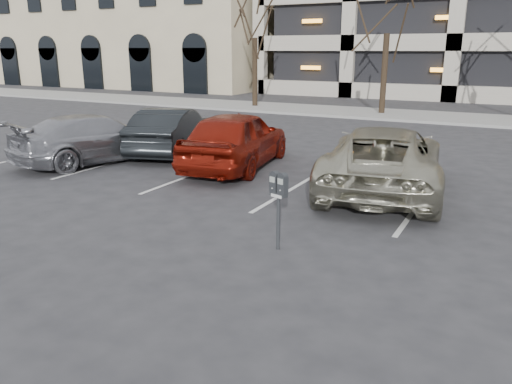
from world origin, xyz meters
name	(u,v)px	position (x,y,z in m)	size (l,w,h in m)	color
ground	(323,220)	(0.00, 0.00, 0.00)	(140.00, 140.00, 0.00)	#28282B
sidewalk	(446,118)	(0.00, 16.00, 0.06)	(80.00, 4.00, 0.12)	gray
stall_lines	(302,183)	(-1.40, 2.30, 0.01)	(16.90, 5.20, 0.00)	silver
parking_meter	(279,192)	(-0.14, -1.69, 0.96)	(0.34, 0.21, 1.25)	black
suv_silver	(383,159)	(0.44, 2.54, 0.73)	(3.31, 5.62, 1.47)	#ADAA94
car_red	(236,139)	(-3.64, 3.01, 0.78)	(1.84, 4.57, 1.56)	maroon
car_dark	(172,131)	(-6.37, 3.76, 0.69)	(1.47, 4.21, 1.39)	black
car_silver	(96,138)	(-7.51, 1.77, 0.68)	(1.89, 4.66, 1.35)	#93959A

